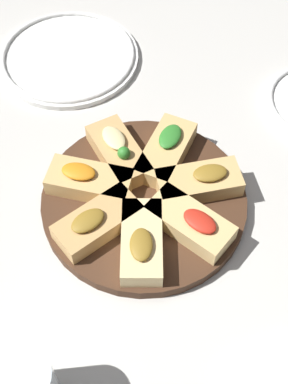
{
  "coord_description": "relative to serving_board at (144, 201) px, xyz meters",
  "views": [
    {
      "loc": [
        0.02,
        -0.44,
        0.67
      ],
      "look_at": [
        0.0,
        0.0,
        0.03
      ],
      "focal_mm": 50.0,
      "sensor_mm": 36.0,
      "label": 1
    }
  ],
  "objects": [
    {
      "name": "ground_plane",
      "position": [
        0.0,
        0.0,
        -0.01
      ],
      "size": [
        3.0,
        3.0,
        0.0
      ],
      "primitive_type": "plane",
      "color": "beige"
    },
    {
      "name": "serving_board",
      "position": [
        0.0,
        0.0,
        0.0
      ],
      "size": [
        0.3,
        0.3,
        0.02
      ],
      "primitive_type": "cylinder",
      "color": "#422819",
      "rests_on": "ground_plane"
    },
    {
      "name": "focaccia_slice_0",
      "position": [
        0.08,
        0.02,
        0.03
      ],
      "size": [
        0.13,
        0.08,
        0.04
      ],
      "color": "tan",
      "rests_on": "serving_board"
    },
    {
      "name": "focaccia_slice_1",
      "position": [
        0.03,
        0.08,
        0.03
      ],
      "size": [
        0.1,
        0.13,
        0.04
      ],
      "color": "tan",
      "rests_on": "serving_board"
    },
    {
      "name": "focaccia_slice_2",
      "position": [
        -0.04,
        0.07,
        0.03
      ],
      "size": [
        0.11,
        0.13,
        0.04
      ],
      "color": "tan",
      "rests_on": "serving_board"
    },
    {
      "name": "focaccia_slice_3",
      "position": [
        -0.08,
        0.02,
        0.03
      ],
      "size": [
        0.13,
        0.08,
        0.04
      ],
      "color": "tan",
      "rests_on": "serving_board"
    },
    {
      "name": "focaccia_slice_4",
      "position": [
        -0.06,
        -0.05,
        0.03
      ],
      "size": [
        0.13,
        0.12,
        0.04
      ],
      "color": "tan",
      "rests_on": "serving_board"
    },
    {
      "name": "focaccia_slice_5",
      "position": [
        0.0,
        -0.08,
        0.03
      ],
      "size": [
        0.06,
        0.12,
        0.04
      ],
      "color": "#E5C689",
      "rests_on": "serving_board"
    },
    {
      "name": "focaccia_slice_6",
      "position": [
        0.07,
        -0.05,
        0.03
      ],
      "size": [
        0.13,
        0.12,
        0.04
      ],
      "color": "#DBB775",
      "rests_on": "serving_board"
    },
    {
      "name": "plate_left",
      "position": [
        -0.15,
        0.31,
        -0.0
      ],
      "size": [
        0.25,
        0.25,
        0.02
      ],
      "color": "white",
      "rests_on": "ground_plane"
    }
  ]
}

